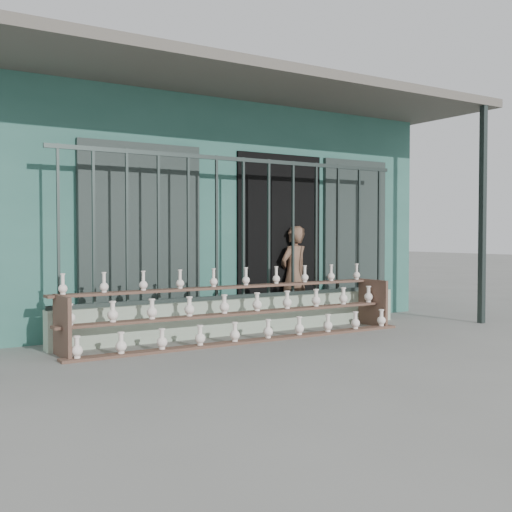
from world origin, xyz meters
TOP-DOWN VIEW (x-y plane):
  - ground at (0.00, 0.00)m, footprint 60.00×60.00m
  - workshop_building at (0.00, 4.23)m, footprint 7.40×6.60m
  - parapet_wall at (0.00, 1.30)m, footprint 5.00×0.20m
  - security_fence at (-0.00, 1.30)m, footprint 5.00×0.04m
  - shelf_rack at (-0.28, 0.89)m, footprint 4.50×0.68m
  - elderly_woman at (1.08, 1.69)m, footprint 0.57×0.45m

SIDE VIEW (x-z plane):
  - ground at x=0.00m, z-range 0.00..0.00m
  - parapet_wall at x=0.00m, z-range 0.00..0.45m
  - shelf_rack at x=-0.28m, z-range -0.07..0.78m
  - elderly_woman at x=1.08m, z-range 0.00..1.38m
  - security_fence at x=0.00m, z-range 0.45..2.25m
  - workshop_building at x=0.00m, z-range 0.02..3.23m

